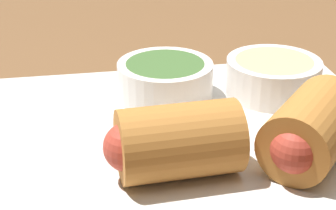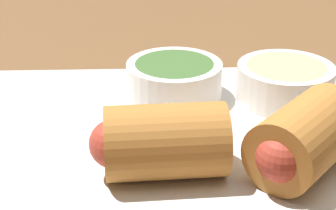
{
  "view_description": "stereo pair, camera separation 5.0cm",
  "coord_description": "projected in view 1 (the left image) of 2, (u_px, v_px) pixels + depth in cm",
  "views": [
    {
      "loc": [
        -5.94,
        -37.76,
        23.49
      ],
      "look_at": [
        0.36,
        -1.41,
        5.43
      ],
      "focal_mm": 60.0,
      "sensor_mm": 36.0,
      "label": 1
    },
    {
      "loc": [
        -0.96,
        -38.28,
        23.49
      ],
      "look_at": [
        0.36,
        -1.41,
        5.43
      ],
      "focal_mm": 60.0,
      "sensor_mm": 36.0,
      "label": 2
    }
  ],
  "objects": [
    {
      "name": "serving_plate",
      "position": [
        168.0,
        137.0,
        0.42
      ],
      "size": [
        34.26,
        23.47,
        1.5
      ],
      "color": "silver",
      "rests_on": "table_surface"
    },
    {
      "name": "roll_front_left",
      "position": [
        309.0,
        131.0,
        0.37
      ],
      "size": [
        8.66,
        8.93,
        4.82
      ],
      "color": "#B77533",
      "rests_on": "serving_plate"
    },
    {
      "name": "table_surface",
      "position": [
        160.0,
        148.0,
        0.44
      ],
      "size": [
        180.0,
        140.0,
        2.0
      ],
      "color": "brown",
      "rests_on": "ground"
    },
    {
      "name": "roll_front_right",
      "position": [
        169.0,
        142.0,
        0.35
      ],
      "size": [
        8.62,
        5.26,
        4.82
      ],
      "color": "#B77533",
      "rests_on": "serving_plate"
    },
    {
      "name": "dipping_bowl_near",
      "position": [
        165.0,
        79.0,
        0.46
      ],
      "size": [
        7.87,
        7.87,
        2.99
      ],
      "color": "white",
      "rests_on": "serving_plate"
    },
    {
      "name": "dipping_bowl_far",
      "position": [
        273.0,
        75.0,
        0.47
      ],
      "size": [
        7.87,
        7.87,
        2.99
      ],
      "color": "white",
      "rests_on": "serving_plate"
    }
  ]
}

